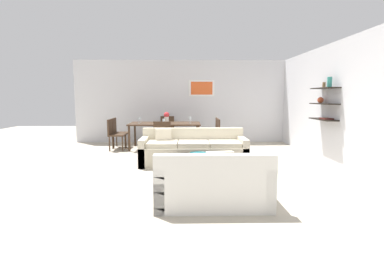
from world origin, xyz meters
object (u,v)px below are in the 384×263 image
(loveseat_white, at_px, (212,184))
(dining_chair_left_near, at_px, (114,132))
(coffee_table, at_px, (204,168))
(dining_chair_head, at_px, (167,128))
(sofa_beige, at_px, (193,151))
(centerpiece_vase, at_px, (167,117))
(dining_chair_right_near, at_px, (215,132))
(dining_chair_right_far, at_px, (213,130))
(candle_jar, at_px, (217,155))
(dining_chair_left_far, at_px, (118,131))
(wine_glass_right_near, at_px, (190,119))
(dining_table, at_px, (165,125))
(wine_glass_left_far, at_px, (140,119))
(dining_chair_foot, at_px, (162,136))
(wine_glass_right_far, at_px, (190,118))
(decorative_bowl, at_px, (199,155))
(apple_on_coffee_table, at_px, (187,157))
(wine_glass_foot, at_px, (164,120))
(wine_glass_left_near, at_px, (139,119))
(wine_glass_head, at_px, (166,118))

(loveseat_white, distance_m, dining_chair_left_near, 4.88)
(coffee_table, height_order, dining_chair_head, dining_chair_head)
(sofa_beige, distance_m, centerpiece_vase, 2.23)
(dining_chair_right_near, height_order, dining_chair_right_far, same)
(candle_jar, distance_m, dining_chair_head, 4.10)
(coffee_table, height_order, dining_chair_left_far, dining_chair_left_far)
(dining_chair_right_near, xyz_separation_m, wine_glass_right_near, (-0.69, 0.10, 0.36))
(dining_chair_left_far, xyz_separation_m, dining_chair_head, (1.43, 0.69, 0.00))
(dining_chair_left_far, xyz_separation_m, centerpiece_vase, (1.47, -0.20, 0.42))
(centerpiece_vase, bearing_deg, wine_glass_right_near, -13.17)
(dining_table, height_order, wine_glass_left_far, wine_glass_left_far)
(dining_chair_right_far, bearing_deg, candle_jar, -94.00)
(sofa_beige, relative_size, dining_chair_right_far, 2.66)
(sofa_beige, distance_m, wine_glass_right_near, 1.93)
(dining_chair_foot, relative_size, wine_glass_right_far, 4.88)
(dining_chair_right_near, bearing_deg, centerpiece_vase, 169.11)
(decorative_bowl, distance_m, wine_glass_left_far, 3.61)
(dining_chair_right_far, relative_size, wine_glass_right_near, 5.36)
(apple_on_coffee_table, distance_m, dining_chair_left_far, 4.07)
(loveseat_white, distance_m, centerpiece_vase, 4.64)
(candle_jar, xyz_separation_m, wine_glass_left_far, (-1.94, 3.13, 0.45))
(dining_chair_head, xyz_separation_m, dining_chair_foot, (0.00, -1.84, 0.00))
(wine_glass_left_far, xyz_separation_m, centerpiece_vase, (0.78, -0.09, 0.06))
(dining_chair_right_far, height_order, wine_glass_right_far, wine_glass_right_far)
(wine_glass_left_far, bearing_deg, dining_table, -9.78)
(loveseat_white, relative_size, coffee_table, 1.33)
(dining_chair_left_near, relative_size, centerpiece_vase, 2.75)
(dining_table, height_order, wine_glass_right_far, wine_glass_right_far)
(dining_chair_right_far, xyz_separation_m, wine_glass_foot, (-1.43, -0.68, 0.36))
(dining_chair_left_far, relative_size, centerpiece_vase, 2.75)
(loveseat_white, xyz_separation_m, dining_chair_left_near, (-2.42, 4.24, 0.21))
(dining_chair_foot, height_order, centerpiece_vase, centerpiece_vase)
(dining_chair_left_far, height_order, centerpiece_vase, centerpiece_vase)
(loveseat_white, bearing_deg, sofa_beige, 94.96)
(centerpiece_vase, bearing_deg, apple_on_coffee_table, -80.06)
(dining_chair_left_near, relative_size, wine_glass_left_near, 5.35)
(dining_chair_left_near, xyz_separation_m, wine_glass_left_far, (0.69, 0.36, 0.36))
(dining_table, xyz_separation_m, dining_chair_left_far, (-1.43, 0.23, -0.18))
(coffee_table, height_order, wine_glass_left_far, wine_glass_left_far)
(dining_chair_left_far, distance_m, wine_glass_head, 1.49)
(dining_chair_head, bearing_deg, wine_glass_left_near, -125.14)
(apple_on_coffee_table, distance_m, centerpiece_vase, 3.40)
(dining_chair_foot, distance_m, wine_glass_left_near, 1.14)
(candle_jar, height_order, wine_glass_foot, wine_glass_foot)
(wine_glass_foot, xyz_separation_m, centerpiece_vase, (0.05, 0.49, 0.06))
(wine_glass_foot, bearing_deg, wine_glass_right_near, 23.88)
(wine_glass_foot, bearing_deg, dining_chair_right_far, 25.62)
(candle_jar, bearing_deg, dining_chair_right_near, 85.34)
(dining_chair_head, height_order, wine_glass_head, wine_glass_head)
(dining_table, bearing_deg, wine_glass_right_near, -9.78)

